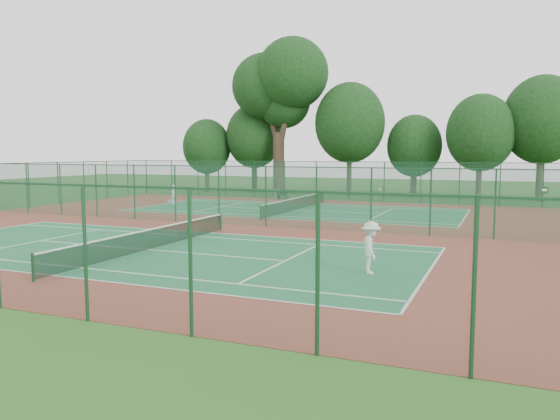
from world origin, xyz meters
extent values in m
plane|color=#25541A|center=(0.00, 0.00, 0.00)|extent=(120.00, 120.00, 0.00)
cube|color=maroon|center=(0.00, 0.00, 0.01)|extent=(40.00, 36.00, 0.01)
cube|color=#206740|center=(0.00, -9.00, 0.01)|extent=(23.77, 10.97, 0.01)
cube|color=#216840|center=(0.00, 9.00, 0.01)|extent=(23.77, 10.97, 0.01)
cube|color=#194C31|center=(0.00, 18.00, 1.75)|extent=(40.00, 0.02, 3.50)
cube|color=#13351B|center=(0.00, 18.00, 3.46)|extent=(40.00, 0.05, 0.05)
cube|color=#1B5338|center=(0.00, 0.00, 1.75)|extent=(40.00, 0.02, 3.50)
cube|color=#153B22|center=(0.00, 0.00, 3.46)|extent=(40.00, 0.05, 0.05)
cylinder|color=#123319|center=(0.00, -15.40, 0.49)|extent=(0.10, 0.10, 0.97)
cylinder|color=#123319|center=(0.00, -2.60, 0.49)|extent=(0.10, 0.10, 0.97)
cube|color=black|center=(0.00, -9.00, 0.48)|extent=(0.02, 12.80, 0.85)
cube|color=white|center=(0.00, -9.00, 0.92)|extent=(0.04, 12.80, 0.06)
cylinder|color=#13361F|center=(0.00, 2.60, 0.49)|extent=(0.10, 0.10, 0.97)
cylinder|color=#13361F|center=(0.00, 15.40, 0.49)|extent=(0.10, 0.10, 0.97)
cube|color=black|center=(0.00, 9.00, 0.48)|extent=(0.02, 12.80, 0.85)
cube|color=white|center=(0.00, 9.00, 0.92)|extent=(0.04, 12.80, 0.06)
imported|color=white|center=(10.03, -9.96, 0.95)|extent=(1.05, 1.36, 1.86)
imported|color=silver|center=(-11.38, 9.97, 0.80)|extent=(0.41, 0.59, 1.57)
cylinder|color=gray|center=(-5.23, 17.60, 0.47)|extent=(0.61, 0.61, 0.92)
cube|color=#133617|center=(-4.92, 17.37, 0.20)|extent=(0.19, 0.34, 0.38)
cube|color=#133617|center=(-3.98, 16.98, 0.20)|extent=(0.19, 0.34, 0.38)
cube|color=#133617|center=(-4.45, 17.18, 0.41)|extent=(1.32, 0.82, 0.04)
cube|color=#133617|center=(-4.51, 17.02, 0.61)|extent=(1.20, 0.53, 0.38)
cube|color=silver|center=(-11.36, 9.58, 0.16)|extent=(0.88, 0.62, 0.31)
sphere|color=#D1F438|center=(4.95, -0.33, 0.05)|extent=(0.08, 0.08, 0.08)
sphere|color=#B0C22D|center=(6.98, -0.46, 0.05)|extent=(0.07, 0.07, 0.07)
sphere|color=yellow|center=(-2.38, -0.39, 0.05)|extent=(0.07, 0.07, 0.07)
cylinder|color=#32261B|center=(-7.24, 22.87, 3.15)|extent=(1.15, 1.15, 6.29)
cylinder|color=#32261B|center=(-8.19, 23.18, 7.86)|extent=(2.13, 0.63, 6.26)
cylinder|color=#32261B|center=(-6.30, 22.66, 8.18)|extent=(1.99, 0.59, 6.79)
sphere|color=black|center=(-8.92, 23.18, 11.01)|extent=(6.71, 6.71, 6.71)
sphere|color=black|center=(-5.67, 22.66, 12.06)|extent=(7.13, 7.13, 7.13)
sphere|color=black|center=(-7.03, 23.71, 9.44)|extent=(5.45, 5.45, 5.45)
camera|label=1|loc=(14.33, -28.58, 4.27)|focal=35.00mm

